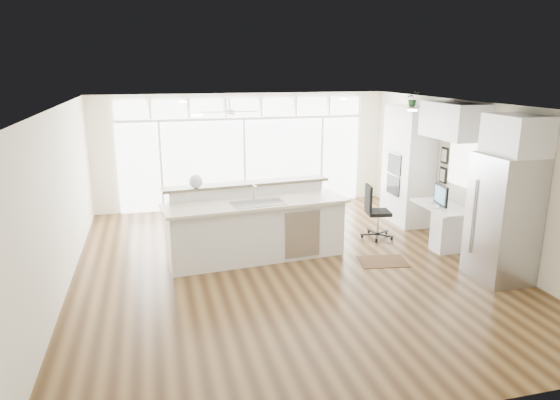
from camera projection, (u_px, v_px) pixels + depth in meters
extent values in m
cube|color=#402913|center=(288.00, 266.00, 8.53)|extent=(7.00, 8.00, 0.02)
cube|color=silver|center=(288.00, 105.00, 7.83)|extent=(7.00, 8.00, 0.02)
cube|color=white|center=(244.00, 151.00, 11.92)|extent=(7.00, 0.04, 2.70)
cube|color=white|center=(407.00, 291.00, 4.44)|extent=(7.00, 0.04, 2.70)
cube|color=white|center=(59.00, 203.00, 7.33)|extent=(0.04, 8.00, 2.70)
cube|color=white|center=(474.00, 177.00, 9.03)|extent=(0.04, 8.00, 2.70)
cube|color=white|center=(244.00, 163.00, 11.95)|extent=(5.80, 0.06, 2.08)
cube|color=white|center=(243.00, 107.00, 11.60)|extent=(5.90, 0.06, 0.40)
cube|color=white|center=(463.00, 164.00, 9.25)|extent=(0.04, 0.85, 0.85)
cube|color=white|center=(229.00, 107.00, 10.39)|extent=(1.16, 1.16, 0.32)
cube|color=white|center=(285.00, 106.00, 8.03)|extent=(3.40, 3.00, 0.02)
cube|color=white|center=(408.00, 165.00, 10.66)|extent=(0.64, 1.20, 2.50)
cube|color=white|center=(442.00, 225.00, 9.47)|extent=(0.72, 1.30, 0.76)
cube|color=white|center=(453.00, 121.00, 8.97)|extent=(0.64, 1.30, 0.64)
cube|color=#AAAAAF|center=(503.00, 218.00, 7.76)|extent=(0.76, 0.90, 2.00)
cube|color=white|center=(517.00, 135.00, 7.44)|extent=(0.64, 0.90, 0.60)
cube|color=black|center=(444.00, 165.00, 9.87)|extent=(0.06, 0.22, 0.80)
cube|color=white|center=(256.00, 224.00, 8.70)|extent=(3.29, 1.50, 1.27)
cube|color=#321D0F|center=(383.00, 261.00, 8.69)|extent=(0.89, 0.70, 0.01)
cube|color=black|center=(378.00, 212.00, 9.78)|extent=(0.63, 0.59, 1.06)
sphere|color=silver|center=(196.00, 181.00, 8.56)|extent=(0.24, 0.24, 0.23)
cube|color=black|center=(441.00, 195.00, 9.30)|extent=(0.15, 0.52, 0.43)
cube|color=white|center=(432.00, 206.00, 9.31)|extent=(0.14, 0.34, 0.02)
imported|color=#255726|center=(413.00, 100.00, 10.31)|extent=(0.32, 0.34, 0.23)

